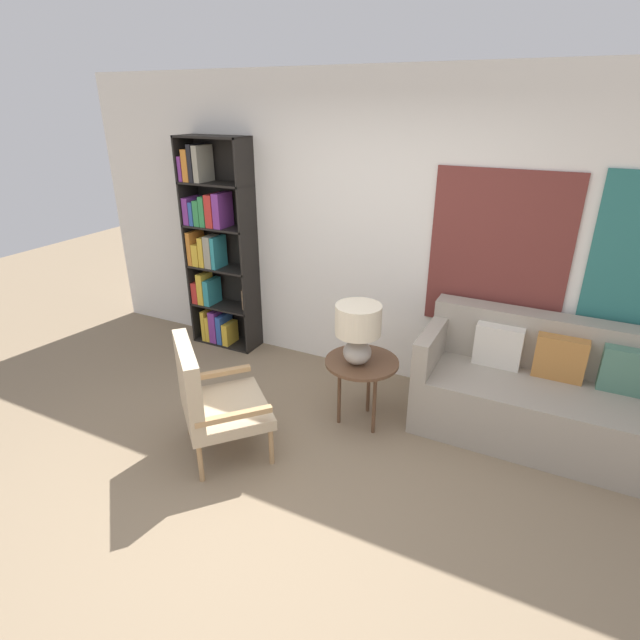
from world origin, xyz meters
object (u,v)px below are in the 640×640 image
object	(u,v)px
armchair	(208,396)
side_table	(362,367)
bookshelf	(214,248)
couch	(552,397)
table_lamp	(358,328)

from	to	relation	value
armchair	side_table	distance (m)	1.19
bookshelf	side_table	size ratio (longest dim) A/B	3.69
couch	side_table	xyz separation A→B (m)	(-1.38, -0.48, 0.16)
table_lamp	bookshelf	bearing A→B (deg)	157.99
couch	side_table	bearing A→B (deg)	-160.62
bookshelf	armchair	bearing A→B (deg)	-54.97
couch	table_lamp	distance (m)	1.58
armchair	bookshelf	bearing A→B (deg)	125.03
bookshelf	couch	world-z (taller)	bookshelf
couch	bookshelf	bearing A→B (deg)	175.91
side_table	table_lamp	size ratio (longest dim) A/B	1.20
side_table	table_lamp	distance (m)	0.36
bookshelf	side_table	bearing A→B (deg)	-20.40
side_table	table_lamp	xyz separation A→B (m)	(-0.02, -0.05, 0.36)
bookshelf	table_lamp	bearing A→B (deg)	-22.01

